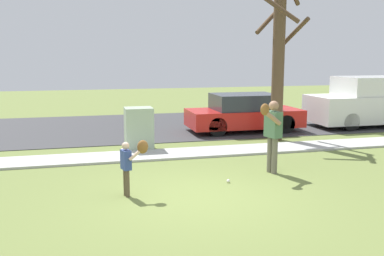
{
  "coord_description": "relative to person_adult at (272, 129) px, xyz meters",
  "views": [
    {
      "loc": [
        -2.06,
        -7.74,
        2.69
      ],
      "look_at": [
        0.42,
        2.01,
        1.0
      ],
      "focal_mm": 40.5,
      "sensor_mm": 36.0,
      "label": 1
    }
  ],
  "objects": [
    {
      "name": "ground_plane",
      "position": [
        -2.1,
        2.28,
        -1.03
      ],
      "size": [
        48.0,
        48.0,
        0.0
      ],
      "primitive_type": "plane",
      "color": "olive"
    },
    {
      "name": "sidewalk_strip",
      "position": [
        -2.1,
        2.38,
        -1.0
      ],
      "size": [
        36.0,
        1.2,
        0.06
      ],
      "primitive_type": "cube",
      "color": "#B2B2AD",
      "rests_on": "ground"
    },
    {
      "name": "road_surface",
      "position": [
        -2.1,
        7.38,
        -1.02
      ],
      "size": [
        36.0,
        6.8,
        0.02
      ],
      "primitive_type": "cube",
      "color": "#38383A",
      "rests_on": "ground"
    },
    {
      "name": "person_adult",
      "position": [
        0.0,
        0.0,
        0.0
      ],
      "size": [
        0.66,
        0.74,
        1.68
      ],
      "rotation": [
        0.0,
        0.0,
        -2.89
      ],
      "color": "#6B6656",
      "rests_on": "ground"
    },
    {
      "name": "person_child",
      "position": [
        -3.33,
        -0.87,
        -0.32
      ],
      "size": [
        0.54,
        0.37,
        1.11
      ],
      "rotation": [
        0.0,
        0.0,
        0.25
      ],
      "color": "brown",
      "rests_on": "ground"
    },
    {
      "name": "baseball",
      "position": [
        -1.21,
        -0.49,
        -1.0
      ],
      "size": [
        0.07,
        0.07,
        0.07
      ],
      "primitive_type": "sphere",
      "color": "white",
      "rests_on": "ground"
    },
    {
      "name": "utility_cabinet",
      "position": [
        -2.63,
        3.28,
        -0.42
      ],
      "size": [
        0.78,
        0.68,
        1.22
      ],
      "primitive_type": "cube",
      "color": "#9EB293",
      "rests_on": "ground"
    },
    {
      "name": "street_tree_near",
      "position": [
        1.85,
        3.67,
        1.7
      ],
      "size": [
        1.85,
        1.88,
        5.14
      ],
      "color": "brown",
      "rests_on": "ground"
    },
    {
      "name": "parked_hatchback_red",
      "position": [
        1.4,
        5.38,
        -0.37
      ],
      "size": [
        4.0,
        1.75,
        1.33
      ],
      "rotation": [
        0.0,
        0.0,
        3.14
      ],
      "color": "red",
      "rests_on": "road_surface"
    },
    {
      "name": "parked_van_white",
      "position": [
        6.66,
        5.34,
        -0.13
      ],
      "size": [
        5.0,
        1.95,
        1.88
      ],
      "rotation": [
        0.0,
        0.0,
        3.14
      ],
      "color": "silver",
      "rests_on": "road_surface"
    }
  ]
}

